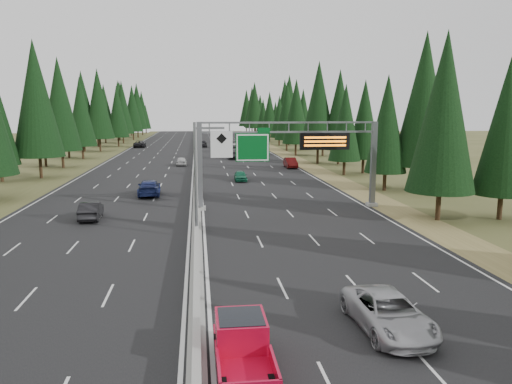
# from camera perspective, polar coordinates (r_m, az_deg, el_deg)

# --- Properties ---
(road) EXTENTS (32.00, 260.00, 0.08)m
(road) POSITION_cam_1_polar(r_m,az_deg,el_deg) (89.46, -6.79, 3.57)
(road) COLOR black
(road) RESTS_ON ground
(shoulder_right) EXTENTS (3.60, 260.00, 0.06)m
(shoulder_right) POSITION_cam_1_polar(r_m,az_deg,el_deg) (91.19, 4.49, 3.71)
(shoulder_right) COLOR olive
(shoulder_right) RESTS_ON ground
(shoulder_left) EXTENTS (3.60, 260.00, 0.06)m
(shoulder_left) POSITION_cam_1_polar(r_m,az_deg,el_deg) (91.25, -18.06, 3.29)
(shoulder_left) COLOR #444922
(shoulder_left) RESTS_ON ground
(median_barrier) EXTENTS (0.70, 260.00, 0.85)m
(median_barrier) POSITION_cam_1_polar(r_m,az_deg,el_deg) (89.43, -6.80, 3.81)
(median_barrier) COLOR gray
(median_barrier) RESTS_ON road
(sign_gantry) EXTENTS (16.75, 0.98, 7.80)m
(sign_gantry) POSITION_cam_1_polar(r_m,az_deg,el_deg) (44.92, 4.57, 4.69)
(sign_gantry) COLOR slate
(sign_gantry) RESTS_ON road
(hov_sign_pole) EXTENTS (2.80, 0.50, 8.00)m
(hov_sign_pole) POSITION_cam_1_polar(r_m,az_deg,el_deg) (34.25, -5.95, 2.33)
(hov_sign_pole) COLOR slate
(hov_sign_pole) RESTS_ON road
(tree_row_right) EXTENTS (11.60, 243.42, 18.55)m
(tree_row_right) POSITION_cam_1_polar(r_m,az_deg,el_deg) (90.76, 7.43, 9.34)
(tree_row_right) COLOR black
(tree_row_right) RESTS_ON ground
(tree_row_left) EXTENTS (12.27, 244.41, 18.69)m
(tree_row_left) POSITION_cam_1_polar(r_m,az_deg,el_deg) (82.28, -22.56, 9.10)
(tree_row_left) COLOR black
(tree_row_left) RESTS_ON ground
(silver_minivan) EXTENTS (2.72, 5.46, 1.49)m
(silver_minivan) POSITION_cam_1_polar(r_m,az_deg,el_deg) (21.29, 14.89, -13.18)
(silver_minivan) COLOR #AAAAAF
(silver_minivan) RESTS_ON road
(red_pickup) EXTENTS (1.84, 5.15, 1.68)m
(red_pickup) POSITION_cam_1_polar(r_m,az_deg,el_deg) (17.89, -1.62, -16.70)
(red_pickup) COLOR black
(red_pickup) RESTS_ON road
(car_ahead_green) EXTENTS (1.63, 3.85, 1.30)m
(car_ahead_green) POSITION_cam_1_polar(r_m,az_deg,el_deg) (62.84, -1.78, 1.86)
(car_ahead_green) COLOR #166343
(car_ahead_green) RESTS_ON road
(car_ahead_dkred) EXTENTS (1.69, 4.71, 1.54)m
(car_ahead_dkred) POSITION_cam_1_polar(r_m,az_deg,el_deg) (77.64, 3.98, 3.36)
(car_ahead_dkred) COLOR #570C0C
(car_ahead_dkred) RESTS_ON road
(car_ahead_dkgrey) EXTENTS (2.26, 4.93, 1.40)m
(car_ahead_dkgrey) POSITION_cam_1_polar(r_m,az_deg,el_deg) (91.55, -2.61, 4.22)
(car_ahead_dkgrey) COLOR black
(car_ahead_dkgrey) RESTS_ON road
(car_ahead_white) EXTENTS (2.93, 5.93, 1.62)m
(car_ahead_white) POSITION_cam_1_polar(r_m,az_deg,el_deg) (121.27, -2.62, 5.52)
(car_ahead_white) COLOR #BABABA
(car_ahead_white) RESTS_ON road
(car_ahead_far) EXTENTS (1.94, 4.82, 1.64)m
(car_ahead_far) POSITION_cam_1_polar(r_m,az_deg,el_deg) (122.58, -6.10, 5.52)
(car_ahead_far) COLOR black
(car_ahead_far) RESTS_ON road
(car_onc_near) EXTENTS (1.81, 4.50, 1.45)m
(car_onc_near) POSITION_cam_1_polar(r_m,az_deg,el_deg) (42.84, -18.35, -2.01)
(car_onc_near) COLOR black
(car_onc_near) RESTS_ON road
(car_onc_blue) EXTENTS (2.55, 5.67, 1.61)m
(car_onc_blue) POSITION_cam_1_polar(r_m,az_deg,el_deg) (53.30, -12.11, 0.49)
(car_onc_blue) COLOR navy
(car_onc_blue) RESTS_ON road
(car_onc_white) EXTENTS (1.65, 4.08, 1.39)m
(car_onc_white) POSITION_cam_1_polar(r_m,az_deg,el_deg) (81.66, -8.51, 3.51)
(car_onc_white) COLOR #BBBBBB
(car_onc_white) RESTS_ON road
(car_onc_far) EXTENTS (2.88, 5.90, 1.61)m
(car_onc_far) POSITION_cam_1_polar(r_m,az_deg,el_deg) (124.36, -13.15, 5.38)
(car_onc_far) COLOR black
(car_onc_far) RESTS_ON road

